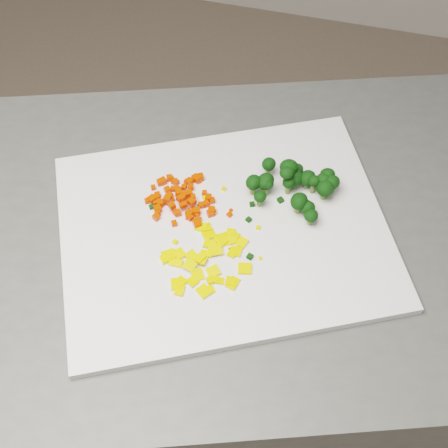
% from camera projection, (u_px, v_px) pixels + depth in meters
% --- Properties ---
extents(counter_block, '(1.06, 0.89, 0.90)m').
position_uv_depth(counter_block, '(238.00, 349.00, 1.32)').
color(counter_block, '#4C4C49').
rests_on(counter_block, ground).
extents(cutting_board, '(0.60, 0.55, 0.01)m').
position_uv_depth(cutting_board, '(224.00, 230.00, 0.94)').
color(cutting_board, silver).
rests_on(cutting_board, counter_block).
extents(carrot_pile, '(0.11, 0.11, 0.03)m').
position_uv_depth(carrot_pile, '(182.00, 197.00, 0.95)').
color(carrot_pile, red).
rests_on(carrot_pile, cutting_board).
extents(pepper_pile, '(0.13, 0.13, 0.02)m').
position_uv_depth(pepper_pile, '(206.00, 259.00, 0.90)').
color(pepper_pile, yellow).
rests_on(pepper_pile, cutting_board).
extents(broccoli_pile, '(0.13, 0.13, 0.06)m').
position_uv_depth(broccoli_pile, '(292.00, 184.00, 0.95)').
color(broccoli_pile, black).
rests_on(broccoli_pile, cutting_board).
extents(carrot_cube_0, '(0.01, 0.01, 0.01)m').
position_uv_depth(carrot_cube_0, '(179.00, 190.00, 0.97)').
color(carrot_cube_0, red).
rests_on(carrot_cube_0, carrot_pile).
extents(carrot_cube_1, '(0.01, 0.01, 0.01)m').
position_uv_depth(carrot_cube_1, '(198.00, 180.00, 0.98)').
color(carrot_cube_1, red).
rests_on(carrot_cube_1, carrot_pile).
extents(carrot_cube_2, '(0.01, 0.01, 0.01)m').
position_uv_depth(carrot_cube_2, '(184.00, 203.00, 0.96)').
color(carrot_cube_2, red).
rests_on(carrot_cube_2, carrot_pile).
extents(carrot_cube_3, '(0.01, 0.01, 0.01)m').
position_uv_depth(carrot_cube_3, '(210.00, 213.00, 0.95)').
color(carrot_cube_3, red).
rests_on(carrot_cube_3, carrot_pile).
extents(carrot_cube_4, '(0.01, 0.01, 0.01)m').
position_uv_depth(carrot_cube_4, '(189.00, 182.00, 0.98)').
color(carrot_cube_4, red).
rests_on(carrot_cube_4, carrot_pile).
extents(carrot_cube_5, '(0.01, 0.01, 0.01)m').
position_uv_depth(carrot_cube_5, '(169.00, 196.00, 0.97)').
color(carrot_cube_5, red).
rests_on(carrot_cube_5, carrot_pile).
extents(carrot_cube_6, '(0.01, 0.01, 0.01)m').
position_uv_depth(carrot_cube_6, '(164.00, 202.00, 0.96)').
color(carrot_cube_6, red).
rests_on(carrot_cube_6, carrot_pile).
extents(carrot_cube_7, '(0.01, 0.01, 0.01)m').
position_uv_depth(carrot_cube_7, '(169.00, 178.00, 0.99)').
color(carrot_cube_7, red).
rests_on(carrot_cube_7, carrot_pile).
extents(carrot_cube_8, '(0.01, 0.01, 0.01)m').
position_uv_depth(carrot_cube_8, '(214.00, 212.00, 0.95)').
color(carrot_cube_8, red).
rests_on(carrot_cube_8, carrot_pile).
extents(carrot_cube_9, '(0.01, 0.01, 0.01)m').
position_uv_depth(carrot_cube_9, '(184.00, 195.00, 0.96)').
color(carrot_cube_9, red).
rests_on(carrot_cube_9, carrot_pile).
extents(carrot_cube_10, '(0.01, 0.01, 0.01)m').
position_uv_depth(carrot_cube_10, '(157.00, 203.00, 0.96)').
color(carrot_cube_10, red).
rests_on(carrot_cube_10, carrot_pile).
extents(carrot_cube_11, '(0.01, 0.01, 0.01)m').
position_uv_depth(carrot_cube_11, '(174.00, 223.00, 0.94)').
color(carrot_cube_11, red).
rests_on(carrot_cube_11, carrot_pile).
extents(carrot_cube_12, '(0.01, 0.01, 0.01)m').
position_uv_depth(carrot_cube_12, '(206.00, 204.00, 0.96)').
color(carrot_cube_12, red).
rests_on(carrot_cube_12, carrot_pile).
extents(carrot_cube_13, '(0.01, 0.01, 0.01)m').
position_uv_depth(carrot_cube_13, '(173.00, 189.00, 0.97)').
color(carrot_cube_13, red).
rests_on(carrot_cube_13, carrot_pile).
extents(carrot_cube_14, '(0.01, 0.01, 0.01)m').
position_uv_depth(carrot_cube_14, '(188.00, 216.00, 0.94)').
color(carrot_cube_14, red).
rests_on(carrot_cube_14, carrot_pile).
extents(carrot_cube_15, '(0.01, 0.01, 0.01)m').
position_uv_depth(carrot_cube_15, '(192.00, 202.00, 0.95)').
color(carrot_cube_15, red).
rests_on(carrot_cube_15, carrot_pile).
extents(carrot_cube_16, '(0.01, 0.01, 0.01)m').
position_uv_depth(carrot_cube_16, '(195.00, 222.00, 0.94)').
color(carrot_cube_16, red).
rests_on(carrot_cube_16, carrot_pile).
extents(carrot_cube_17, '(0.01, 0.01, 0.01)m').
position_uv_depth(carrot_cube_17, '(156.00, 198.00, 0.96)').
color(carrot_cube_17, red).
rests_on(carrot_cube_17, carrot_pile).
extents(carrot_cube_18, '(0.01, 0.01, 0.01)m').
position_uv_depth(carrot_cube_18, '(191.00, 187.00, 0.98)').
color(carrot_cube_18, red).
rests_on(carrot_cube_18, carrot_pile).
extents(carrot_cube_19, '(0.01, 0.01, 0.01)m').
position_uv_depth(carrot_cube_19, '(190.00, 218.00, 0.94)').
color(carrot_cube_19, red).
rests_on(carrot_cube_19, carrot_pile).
extents(carrot_cube_20, '(0.01, 0.01, 0.01)m').
position_uv_depth(carrot_cube_20, '(179.00, 196.00, 0.96)').
color(carrot_cube_20, red).
rests_on(carrot_cube_20, carrot_pile).
extents(carrot_cube_21, '(0.01, 0.01, 0.01)m').
position_uv_depth(carrot_cube_21, '(176.00, 182.00, 0.98)').
color(carrot_cube_21, red).
rests_on(carrot_cube_21, carrot_pile).
extents(carrot_cube_22, '(0.01, 0.01, 0.01)m').
position_uv_depth(carrot_cube_22, '(179.00, 193.00, 0.96)').
color(carrot_cube_22, red).
rests_on(carrot_cube_22, carrot_pile).
extents(carrot_cube_23, '(0.01, 0.01, 0.01)m').
position_uv_depth(carrot_cube_23, '(157.00, 212.00, 0.95)').
color(carrot_cube_23, red).
rests_on(carrot_cube_23, carrot_pile).
extents(carrot_cube_24, '(0.01, 0.01, 0.01)m').
position_uv_depth(carrot_cube_24, '(157.00, 201.00, 0.96)').
color(carrot_cube_24, red).
rests_on(carrot_cube_24, carrot_pile).
extents(carrot_cube_25, '(0.01, 0.01, 0.01)m').
position_uv_depth(carrot_cube_25, '(155.00, 203.00, 0.96)').
color(carrot_cube_25, red).
rests_on(carrot_cube_25, carrot_pile).
extents(carrot_cube_26, '(0.01, 0.01, 0.01)m').
position_uv_depth(carrot_cube_26, '(174.00, 182.00, 0.98)').
color(carrot_cube_26, red).
rests_on(carrot_cube_26, carrot_pile).
extents(carrot_cube_27, '(0.01, 0.01, 0.01)m').
position_uv_depth(carrot_cube_27, '(200.00, 177.00, 0.99)').
color(carrot_cube_27, red).
rests_on(carrot_cube_27, carrot_pile).
extents(carrot_cube_28, '(0.01, 0.01, 0.01)m').
position_uv_depth(carrot_cube_28, '(188.00, 182.00, 0.98)').
color(carrot_cube_28, red).
rests_on(carrot_cube_28, carrot_pile).
extents(carrot_cube_29, '(0.01, 0.01, 0.01)m').
position_uv_depth(carrot_cube_29, '(158.00, 209.00, 0.95)').
color(carrot_cube_29, red).
rests_on(carrot_cube_29, carrot_pile).
extents(carrot_cube_30, '(0.01, 0.01, 0.01)m').
position_uv_depth(carrot_cube_30, '(160.00, 182.00, 0.98)').
color(carrot_cube_30, red).
rests_on(carrot_cube_30, carrot_pile).
extents(carrot_cube_31, '(0.01, 0.01, 0.01)m').
position_uv_depth(carrot_cube_31, '(182.00, 198.00, 0.95)').
color(carrot_cube_31, red).
rests_on(carrot_cube_31, carrot_pile).
extents(carrot_cube_32, '(0.01, 0.01, 0.01)m').
position_uv_depth(carrot_cube_32, '(160.00, 203.00, 0.96)').
color(carrot_cube_32, red).
rests_on(carrot_cube_32, carrot_pile).
extents(carrot_cube_33, '(0.01, 0.01, 0.01)m').
position_uv_depth(carrot_cube_33, '(190.00, 181.00, 0.98)').
color(carrot_cube_33, red).
rests_on(carrot_cube_33, carrot_pile).
extents(carrot_cube_34, '(0.01, 0.01, 0.01)m').
position_uv_depth(carrot_cube_34, '(153.00, 188.00, 0.98)').
color(carrot_cube_34, red).
rests_on(carrot_cube_34, carrot_pile).
extents(carrot_cube_35, '(0.01, 0.01, 0.01)m').
position_uv_depth(carrot_cube_35, '(185.00, 195.00, 0.96)').
color(carrot_cube_35, red).
rests_on(carrot_cube_35, carrot_pile).
extents(carrot_cube_36, '(0.01, 0.01, 0.01)m').
position_uv_depth(carrot_cube_36, '(185.00, 200.00, 0.96)').
color(carrot_cube_36, red).
rests_on(carrot_cube_36, carrot_pile).
extents(carrot_cube_37, '(0.01, 0.01, 0.01)m').
position_uv_depth(carrot_cube_37, '(158.00, 195.00, 0.97)').
color(carrot_cube_37, red).
rests_on(carrot_cube_37, carrot_pile).
extents(carrot_cube_38, '(0.01, 0.01, 0.01)m').
position_uv_depth(carrot_cube_38, '(208.00, 198.00, 0.96)').
color(carrot_cube_38, red).
rests_on(carrot_cube_38, carrot_pile).
extents(carrot_cube_39, '(0.01, 0.01, 0.01)m').
position_uv_depth(carrot_cube_39, '(184.00, 204.00, 0.95)').
color(carrot_cube_39, red).
rests_on(carrot_cube_39, carrot_pile).
extents(carrot_cube_40, '(0.01, 0.01, 0.01)m').
position_uv_depth(carrot_cube_40, '(212.00, 211.00, 0.95)').
color(carrot_cube_40, red).
rests_on(carrot_cube_40, carrot_pile).
extents(carrot_cube_41, '(0.01, 0.01, 0.01)m').
position_uv_depth(carrot_cube_41, '(189.00, 193.00, 0.96)').
color(carrot_cube_41, red).
rests_on(carrot_cube_41, carrot_pile).
extents(carrot_cube_42, '(0.01, 0.01, 0.01)m').
position_uv_depth(carrot_cube_42, '(172.00, 206.00, 0.94)').
color(carrot_cube_42, red).
rests_on(carrot_cube_42, carrot_pile).
extents(carrot_cube_43, '(0.01, 0.01, 0.01)m').
position_uv_depth(carrot_cube_43, '(147.00, 201.00, 0.96)').
color(carrot_cube_43, red).
rests_on(carrot_cube_43, carrot_pile).
extents(carrot_cube_44, '(0.01, 0.01, 0.01)m').
position_uv_depth(carrot_cube_44, '(167.00, 199.00, 0.95)').
color(carrot_cube_44, red).
rests_on(carrot_cube_44, carrot_pile).
extents(carrot_cube_45, '(0.01, 0.01, 0.01)m').
position_uv_depth(carrot_cube_45, '(197.00, 179.00, 0.98)').
color(carrot_cube_45, red).
rests_on(carrot_cube_45, carrot_pile).
extents(carrot_cube_46, '(0.01, 0.01, 0.01)m').
position_uv_depth(carrot_cube_46, '(201.00, 205.00, 0.96)').
color(carrot_cube_46, red).
rests_on(carrot_cube_46, carrot_pile).
extents(carrot_cube_47, '(0.01, 0.01, 0.01)m').
position_uv_depth(carrot_cube_47, '(197.00, 211.00, 0.95)').
color(carrot_cube_47, red).
rests_on(carrot_cube_47, carrot_pile).
extents(carrot_cube_48, '(0.01, 0.01, 0.01)m').
position_uv_depth(carrot_cube_48, '(196.00, 214.00, 0.95)').
color(carrot_cube_48, red).
rests_on(carrot_cube_48, carrot_pile).
extents(carrot_cube_49, '(0.01, 0.01, 0.01)m').
position_uv_depth(carrot_cube_49, '(178.00, 213.00, 0.95)').
color(carrot_cube_49, red).
rests_on(carrot_cube_49, carrot_pile).
extents(carrot_cube_50, '(0.01, 0.01, 0.01)m').
position_uv_depth(carrot_cube_50, '(204.00, 193.00, 0.97)').
color(carrot_cube_50, red).
rests_on(carrot_cube_50, carrot_pile).
extents(carrot_cube_51, '(0.01, 0.01, 0.01)m').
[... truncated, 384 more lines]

